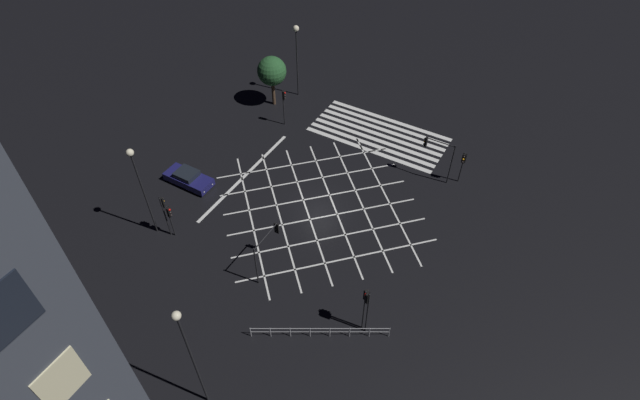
% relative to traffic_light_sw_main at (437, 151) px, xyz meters
% --- Properties ---
extents(ground_plane, '(200.00, 200.00, 0.00)m').
position_rel_traffic_light_sw_main_xyz_m(ground_plane, '(6.85, 8.28, -3.12)').
color(ground_plane, black).
extents(road_markings, '(19.85, 24.46, 0.01)m').
position_rel_traffic_light_sw_main_xyz_m(road_markings, '(7.26, 1.36, -3.12)').
color(road_markings, silver).
rests_on(road_markings, ground_plane).
extents(traffic_light_sw_main, '(2.81, 0.36, 4.22)m').
position_rel_traffic_light_sw_main_xyz_m(traffic_light_sw_main, '(0.00, 0.00, 0.00)').
color(traffic_light_sw_main, black).
rests_on(traffic_light_sw_main, ground_plane).
extents(traffic_light_ne_cross, '(0.36, 0.39, 4.09)m').
position_rel_traffic_light_sw_main_xyz_m(traffic_light_ne_cross, '(15.72, 16.87, -0.20)').
color(traffic_light_ne_cross, black).
rests_on(traffic_light_ne_cross, ground_plane).
extents(traffic_light_sw_cross, '(0.36, 0.39, 3.24)m').
position_rel_traffic_light_sw_main_xyz_m(traffic_light_sw_cross, '(-2.23, -0.61, -0.80)').
color(traffic_light_sw_cross, black).
rests_on(traffic_light_sw_cross, ground_plane).
extents(traffic_light_nw_cross, '(0.36, 0.39, 4.30)m').
position_rel_traffic_light_sw_main_xyz_m(traffic_light_nw_cross, '(-1.43, 16.71, -0.06)').
color(traffic_light_nw_cross, black).
rests_on(traffic_light_nw_cross, ground_plane).
extents(traffic_light_se_main, '(0.39, 0.36, 4.00)m').
position_rel_traffic_light_sw_main_xyz_m(traffic_light_se_main, '(15.72, 0.00, -0.26)').
color(traffic_light_se_main, black).
rests_on(traffic_light_se_main, ground_plane).
extents(traffic_light_nw_main, '(0.39, 0.36, 4.37)m').
position_rel_traffic_light_sw_main_xyz_m(traffic_light_nw_main, '(-1.64, 16.90, -0.01)').
color(traffic_light_nw_main, black).
rests_on(traffic_light_nw_main, ground_plane).
extents(traffic_light_ne_main, '(0.39, 0.36, 3.27)m').
position_rel_traffic_light_sw_main_xyz_m(traffic_light_ne_main, '(15.28, 16.85, -0.78)').
color(traffic_light_ne_main, black).
rests_on(traffic_light_ne_main, ground_plane).
extents(traffic_light_median_north, '(0.36, 3.08, 3.97)m').
position_rel_traffic_light_sw_main_xyz_m(traffic_light_median_north, '(6.88, 15.70, -0.17)').
color(traffic_light_median_north, black).
rests_on(traffic_light_median_north, ground_plane).
extents(street_lamp_east, '(0.50, 0.50, 9.94)m').
position_rel_traffic_light_sw_main_xyz_m(street_lamp_east, '(4.51, 26.05, 3.59)').
color(street_lamp_east, black).
rests_on(street_lamp_east, ground_plane).
extents(street_lamp_west, '(0.62, 0.62, 7.91)m').
position_rel_traffic_light_sw_main_xyz_m(street_lamp_west, '(17.45, -5.27, 3.01)').
color(street_lamp_west, black).
rests_on(street_lamp_west, ground_plane).
extents(street_lamp_far, '(0.56, 0.56, 8.52)m').
position_rel_traffic_light_sw_main_xyz_m(street_lamp_far, '(16.94, 17.24, 3.11)').
color(street_lamp_far, black).
rests_on(street_lamp_far, ground_plane).
extents(street_tree_near, '(2.97, 2.97, 5.42)m').
position_rel_traffic_light_sw_main_xyz_m(street_tree_near, '(18.74, -2.49, 0.78)').
color(street_tree_near, '#473323').
rests_on(street_tree_near, ground_plane).
extents(waiting_car, '(4.45, 1.81, 1.32)m').
position_rel_traffic_light_sw_main_xyz_m(waiting_car, '(18.39, 11.59, -2.49)').
color(waiting_car, '#191951').
rests_on(waiting_car, ground_plane).
extents(pedestrian_railing, '(8.10, 4.72, 1.05)m').
position_rel_traffic_light_sw_main_xyz_m(pedestrian_railing, '(0.74, 18.82, -2.45)').
color(pedestrian_railing, '#B7B7BC').
rests_on(pedestrian_railing, ground_plane).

